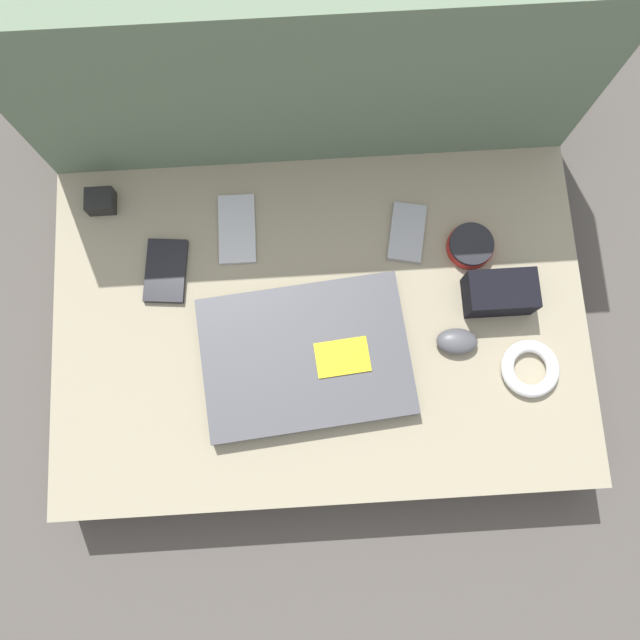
% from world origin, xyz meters
% --- Properties ---
extents(ground_plane, '(8.00, 8.00, 0.00)m').
position_xyz_m(ground_plane, '(0.00, 0.00, 0.00)').
color(ground_plane, '#4C4742').
extents(couch_seat, '(0.94, 0.62, 0.13)m').
position_xyz_m(couch_seat, '(0.00, 0.00, 0.06)').
color(couch_seat, gray).
rests_on(couch_seat, ground_plane).
extents(couch_backrest, '(0.94, 0.20, 0.52)m').
position_xyz_m(couch_backrest, '(0.00, 0.41, 0.26)').
color(couch_backrest, '#60755B').
rests_on(couch_backrest, ground_plane).
extents(laptop, '(0.37, 0.28, 0.03)m').
position_xyz_m(laptop, '(-0.03, -0.06, 0.14)').
color(laptop, '#47474C').
rests_on(laptop, couch_seat).
extents(computer_mouse, '(0.07, 0.05, 0.03)m').
position_xyz_m(computer_mouse, '(0.23, -0.05, 0.14)').
color(computer_mouse, '#4C4C51').
rests_on(computer_mouse, couch_seat).
extents(speaker_puck, '(0.08, 0.08, 0.03)m').
position_xyz_m(speaker_puck, '(0.28, 0.12, 0.14)').
color(speaker_puck, red).
rests_on(speaker_puck, couch_seat).
extents(phone_silver, '(0.08, 0.12, 0.01)m').
position_xyz_m(phone_silver, '(-0.27, 0.11, 0.13)').
color(phone_silver, black).
rests_on(phone_silver, couch_seat).
extents(phone_black, '(0.08, 0.12, 0.01)m').
position_xyz_m(phone_black, '(0.17, 0.15, 0.13)').
color(phone_black, '#99999E').
rests_on(phone_black, couch_seat).
extents(phone_small, '(0.07, 0.13, 0.01)m').
position_xyz_m(phone_small, '(-0.14, 0.18, 0.13)').
color(phone_small, '#B7B7BC').
rests_on(phone_small, couch_seat).
extents(camera_pouch, '(0.12, 0.07, 0.06)m').
position_xyz_m(camera_pouch, '(0.31, 0.03, 0.16)').
color(camera_pouch, black).
rests_on(camera_pouch, couch_seat).
extents(charger_brick, '(0.05, 0.04, 0.03)m').
position_xyz_m(charger_brick, '(-0.38, 0.24, 0.14)').
color(charger_brick, black).
rests_on(charger_brick, couch_seat).
extents(cable_coil, '(0.10, 0.10, 0.02)m').
position_xyz_m(cable_coil, '(0.35, -0.10, 0.14)').
color(cable_coil, white).
rests_on(cable_coil, couch_seat).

